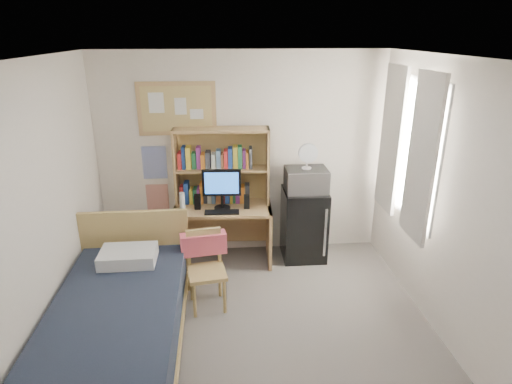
{
  "coord_description": "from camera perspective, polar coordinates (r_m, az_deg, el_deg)",
  "views": [
    {
      "loc": [
        -0.28,
        -3.14,
        2.79
      ],
      "look_at": [
        0.1,
        1.2,
        1.15
      ],
      "focal_mm": 30.0,
      "sensor_mm": 36.0,
      "label": 1
    }
  ],
  "objects": [
    {
      "name": "floor",
      "position": [
        4.21,
        0.07,
        -21.02
      ],
      "size": [
        3.6,
        4.2,
        0.02
      ],
      "primitive_type": "cube",
      "color": "slate",
      "rests_on": "ground"
    },
    {
      "name": "ceiling",
      "position": [
        3.15,
        0.09,
        17.17
      ],
      "size": [
        3.6,
        4.2,
        0.02
      ],
      "primitive_type": "cube",
      "color": "white",
      "rests_on": "wall_back"
    },
    {
      "name": "wall_back",
      "position": [
        5.45,
        -1.86,
        4.76
      ],
      "size": [
        3.6,
        0.04,
        2.6
      ],
      "primitive_type": "cube",
      "color": "white",
      "rests_on": "floor"
    },
    {
      "name": "wall_left",
      "position": [
        3.79,
        -28.26,
        -5.14
      ],
      "size": [
        0.04,
        4.2,
        2.6
      ],
      "primitive_type": "cube",
      "color": "white",
      "rests_on": "floor"
    },
    {
      "name": "wall_right",
      "position": [
        4.05,
        26.43,
        -3.27
      ],
      "size": [
        0.04,
        4.2,
        2.6
      ],
      "primitive_type": "cube",
      "color": "white",
      "rests_on": "floor"
    },
    {
      "name": "window_unit",
      "position": [
        4.93,
        19.57,
        5.47
      ],
      "size": [
        0.1,
        1.4,
        1.7
      ],
      "primitive_type": "cube",
      "color": "white",
      "rests_on": "wall_right"
    },
    {
      "name": "curtain_left",
      "position": [
        4.57,
        21.2,
        4.12
      ],
      "size": [
        0.04,
        0.55,
        1.7
      ],
      "primitive_type": "cube",
      "color": "beige",
      "rests_on": "wall_right"
    },
    {
      "name": "curtain_right",
      "position": [
        5.28,
        17.55,
        6.63
      ],
      "size": [
        0.04,
        0.55,
        1.7
      ],
      "primitive_type": "cube",
      "color": "beige",
      "rests_on": "wall_right"
    },
    {
      "name": "bulletin_board",
      "position": [
        5.32,
        -10.51,
        10.87
      ],
      "size": [
        0.94,
        0.03,
        0.64
      ],
      "primitive_type": "cube",
      "color": "tan",
      "rests_on": "wall_back"
    },
    {
      "name": "poster_wave",
      "position": [
        5.51,
        -13.37,
        3.83
      ],
      "size": [
        0.3,
        0.01,
        0.42
      ],
      "primitive_type": "cube",
      "color": "#273B9F",
      "rests_on": "wall_back"
    },
    {
      "name": "poster_japan",
      "position": [
        5.66,
        -12.98,
        -0.73
      ],
      "size": [
        0.28,
        0.01,
        0.36
      ],
      "primitive_type": "cube",
      "color": "#BF3821",
      "rests_on": "wall_back"
    },
    {
      "name": "desk",
      "position": [
        5.48,
        -4.37,
        -5.59
      ],
      "size": [
        1.23,
        0.66,
        0.75
      ],
      "primitive_type": "cube",
      "rotation": [
        0.0,
        0.0,
        -0.05
      ],
      "color": "tan",
      "rests_on": "floor"
    },
    {
      "name": "desk_chair",
      "position": [
        4.59,
        -6.58,
        -10.53
      ],
      "size": [
        0.48,
        0.48,
        0.85
      ],
      "primitive_type": "cube",
      "rotation": [
        0.0,
        0.0,
        0.15
      ],
      "color": "tan",
      "rests_on": "floor"
    },
    {
      "name": "mini_fridge",
      "position": [
        5.57,
        6.39,
        -4.25
      ],
      "size": [
        0.54,
        0.54,
        0.92
      ],
      "primitive_type": "cube",
      "rotation": [
        0.0,
        0.0,
        -0.01
      ],
      "color": "black",
      "rests_on": "floor"
    },
    {
      "name": "bed",
      "position": [
        4.11,
        -18.08,
        -17.8
      ],
      "size": [
        1.12,
        2.23,
        0.61
      ],
      "primitive_type": "cube",
      "rotation": [
        0.0,
        0.0,
        0.01
      ],
      "color": "#19202E",
      "rests_on": "floor"
    },
    {
      "name": "hutch",
      "position": [
        5.3,
        -4.56,
        3.43
      ],
      "size": [
        1.18,
        0.36,
        0.95
      ],
      "primitive_type": "cube",
      "rotation": [
        0.0,
        0.0,
        -0.05
      ],
      "color": "tan",
      "rests_on": "desk"
    },
    {
      "name": "monitor",
      "position": [
        5.18,
        -4.58,
        0.33
      ],
      "size": [
        0.47,
        0.06,
        0.5
      ],
      "primitive_type": "cube",
      "rotation": [
        0.0,
        0.0,
        -0.05
      ],
      "color": "black",
      "rests_on": "desk"
    },
    {
      "name": "keyboard",
      "position": [
        5.13,
        -4.57,
        -2.7
      ],
      "size": [
        0.42,
        0.15,
        0.02
      ],
      "primitive_type": "cube",
      "rotation": [
        0.0,
        0.0,
        -0.05
      ],
      "color": "black",
      "rests_on": "desk"
    },
    {
      "name": "speaker_left",
      "position": [
        5.25,
        -7.8,
        -1.32
      ],
      "size": [
        0.08,
        0.08,
        0.18
      ],
      "primitive_type": "cube",
      "rotation": [
        0.0,
        0.0,
        -0.05
      ],
      "color": "black",
      "rests_on": "desk"
    },
    {
      "name": "speaker_right",
      "position": [
        5.23,
        -1.24,
        -1.31
      ],
      "size": [
        0.07,
        0.07,
        0.17
      ],
      "primitive_type": "cube",
      "rotation": [
        0.0,
        0.0,
        -0.05
      ],
      "color": "black",
      "rests_on": "desk"
    },
    {
      "name": "water_bottle",
      "position": [
        5.23,
        -9.82,
        -1.26
      ],
      "size": [
        0.07,
        0.07,
        0.23
      ],
      "primitive_type": "cylinder",
      "rotation": [
        0.0,
        0.0,
        -0.05
      ],
      "color": "white",
      "rests_on": "desk"
    },
    {
      "name": "hoodie",
      "position": [
        4.65,
        -7.01,
        -6.82
      ],
      "size": [
        0.51,
        0.22,
        0.23
      ],
      "primitive_type": "cube",
      "rotation": [
        0.0,
        0.0,
        0.15
      ],
      "color": "#EC5969",
      "rests_on": "desk_chair"
    },
    {
      "name": "microwave",
      "position": [
        5.32,
        6.68,
        1.6
      ],
      "size": [
        0.51,
        0.39,
        0.29
      ],
      "primitive_type": "cube",
      "rotation": [
        0.0,
        0.0,
        -0.01
      ],
      "color": "silver",
      "rests_on": "mini_fridge"
    },
    {
      "name": "desk_fan",
      "position": [
        5.24,
        6.82,
        4.64
      ],
      "size": [
        0.23,
        0.23,
        0.29
      ],
      "primitive_type": "cylinder",
      "rotation": [
        0.0,
        0.0,
        -0.01
      ],
      "color": "white",
      "rests_on": "microwave"
    },
    {
      "name": "pillow",
      "position": [
        4.52,
        -16.66,
        -8.19
      ],
      "size": [
        0.55,
        0.39,
        0.13
      ],
      "primitive_type": "cube",
      "rotation": [
        0.0,
        0.0,
        0.01
      ],
      "color": "white",
      "rests_on": "bed"
    }
  ]
}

